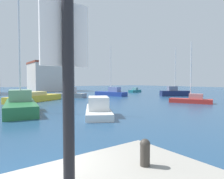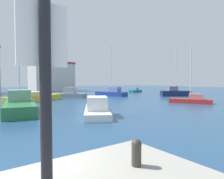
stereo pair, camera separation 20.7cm
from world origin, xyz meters
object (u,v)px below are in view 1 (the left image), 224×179
motorboat_yellow_inner_mooring (35,98)px  motorboat_grey_far_right (69,94)px  sailboat_navy_mid_harbor (175,92)px  motorboat_white_distant_north (98,108)px  mooring_bollard (145,151)px  sailboat_green_outer_mooring (20,104)px  sailboat_red_behind_lamppost (192,99)px  sailboat_blue_far_left (111,93)px  motorboat_teal_center_channel (135,91)px

motorboat_yellow_inner_mooring → motorboat_grey_far_right: bearing=26.2°
sailboat_navy_mid_harbor → motorboat_grey_far_right: bearing=154.0°
sailboat_navy_mid_harbor → motorboat_white_distant_north: sailboat_navy_mid_harbor is taller
motorboat_white_distant_north → motorboat_grey_far_right: size_ratio=1.21×
mooring_bollard → sailboat_green_outer_mooring: sailboat_green_outer_mooring is taller
motorboat_yellow_inner_mooring → sailboat_red_behind_lamppost: bearing=-42.0°
mooring_bollard → motorboat_yellow_inner_mooring: (4.33, 25.01, -0.80)m
motorboat_white_distant_north → motorboat_yellow_inner_mooring: bearing=95.0°
sailboat_green_outer_mooring → sailboat_red_behind_lamppost: bearing=-15.4°
sailboat_navy_mid_harbor → motorboat_grey_far_right: sailboat_navy_mid_harbor is taller
motorboat_white_distant_north → motorboat_grey_far_right: 18.20m
sailboat_navy_mid_harbor → sailboat_green_outer_mooring: sailboat_green_outer_mooring is taller
motorboat_grey_far_right → motorboat_yellow_inner_mooring: size_ratio=0.66×
motorboat_white_distant_north → sailboat_red_behind_lamppost: bearing=1.5°
mooring_bollard → sailboat_blue_far_left: size_ratio=0.06×
motorboat_white_distant_north → motorboat_yellow_inner_mooring: 14.36m
sailboat_green_outer_mooring → motorboat_grey_far_right: bearing=49.9°
sailboat_navy_mid_harbor → motorboat_yellow_inner_mooring: 24.43m
motorboat_white_distant_north → sailboat_blue_far_left: bearing=50.9°
sailboat_green_outer_mooring → motorboat_yellow_inner_mooring: bearing=67.7°
sailboat_green_outer_mooring → sailboat_navy_mid_harbor: bearing=6.9°
motorboat_yellow_inner_mooring → sailboat_red_behind_lamppost: size_ratio=1.10×
sailboat_green_outer_mooring → motorboat_yellow_inner_mooring: (3.56, 8.68, -0.21)m
sailboat_blue_far_left → motorboat_yellow_inner_mooring: sailboat_blue_far_left is taller
motorboat_white_distant_north → sailboat_red_behind_lamppost: (14.26, 0.36, -0.08)m
motorboat_white_distant_north → motorboat_yellow_inner_mooring: motorboat_white_distant_north is taller
sailboat_green_outer_mooring → motorboat_grey_far_right: size_ratio=2.32×
mooring_bollard → motorboat_teal_center_channel: 45.31m
motorboat_grey_far_right → sailboat_red_behind_lamppost: sailboat_red_behind_lamppost is taller
motorboat_yellow_inner_mooring → sailboat_red_behind_lamppost: 20.85m
motorboat_teal_center_channel → motorboat_yellow_inner_mooring: (-26.42, -8.25, 0.08)m
sailboat_blue_far_left → motorboat_teal_center_channel: 13.21m
sailboat_green_outer_mooring → motorboat_teal_center_channel: sailboat_green_outer_mooring is taller
sailboat_navy_mid_harbor → motorboat_white_distant_north: bearing=-158.4°
sailboat_green_outer_mooring → motorboat_grey_far_right: sailboat_green_outer_mooring is taller
sailboat_blue_far_left → sailboat_red_behind_lamppost: sailboat_blue_far_left is taller
sailboat_navy_mid_harbor → motorboat_white_distant_north: 24.29m
sailboat_green_outer_mooring → sailboat_blue_far_left: 21.24m
motorboat_white_distant_north → motorboat_teal_center_channel: motorboat_white_distant_north is taller
motorboat_white_distant_north → sailboat_green_outer_mooring: bearing=130.5°
motorboat_teal_center_channel → motorboat_yellow_inner_mooring: bearing=-162.7°
motorboat_teal_center_channel → sailboat_red_behind_lamppost: sailboat_red_behind_lamppost is taller
sailboat_red_behind_lamppost → sailboat_green_outer_mooring: bearing=164.6°
motorboat_teal_center_channel → motorboat_yellow_inner_mooring: motorboat_yellow_inner_mooring is taller
mooring_bollard → sailboat_red_behind_lamppost: bearing=29.2°
sailboat_red_behind_lamppost → motorboat_teal_center_channel: bearing=63.8°
mooring_bollard → sailboat_blue_far_left: bearing=55.1°
mooring_bollard → sailboat_navy_mid_harbor: bearing=34.9°
sailboat_green_outer_mooring → sailboat_blue_far_left: sailboat_green_outer_mooring is taller
sailboat_navy_mid_harbor → mooring_bollard: bearing=-145.1°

